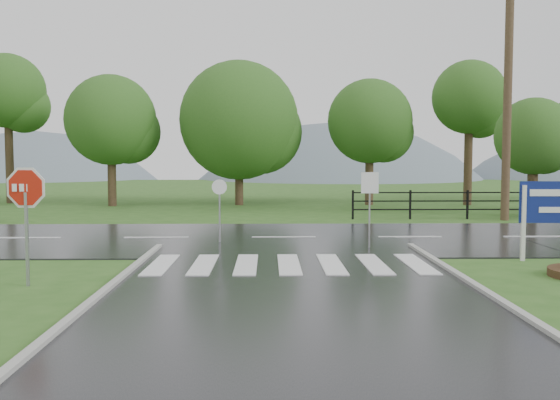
{
  "coord_description": "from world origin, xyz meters",
  "views": [
    {
      "loc": [
        -0.49,
        -9.49,
        2.58
      ],
      "look_at": [
        -0.19,
        6.0,
        1.5
      ],
      "focal_mm": 40.0,
      "sensor_mm": 36.0,
      "label": 1
    }
  ],
  "objects": [
    {
      "name": "entrance_tree_left",
      "position": [
        11.08,
        17.5,
        3.43
      ],
      "size": [
        3.35,
        3.35,
        5.14
      ],
      "color": "#3D2B1C",
      "rests_on": "ground"
    },
    {
      "name": "reg_sign_round",
      "position": [
        -1.93,
        8.91,
        1.24
      ],
      "size": [
        0.44,
        0.07,
        1.91
      ],
      "color": "#939399",
      "rests_on": "ground"
    },
    {
      "name": "crosswalk",
      "position": [
        0.0,
        5.0,
        0.06
      ],
      "size": [
        6.5,
        2.8,
        0.02
      ],
      "color": "silver",
      "rests_on": "ground"
    },
    {
      "name": "reg_sign_small",
      "position": [
        2.33,
        7.67,
        1.52
      ],
      "size": [
        0.48,
        0.07,
        2.15
      ],
      "color": "#939399",
      "rests_on": "ground"
    },
    {
      "name": "utility_pole_east",
      "position": [
        9.12,
        15.5,
        5.07
      ],
      "size": [
        1.7,
        0.71,
        9.97
      ],
      "color": "#473523",
      "rests_on": "ground"
    },
    {
      "name": "fence_west",
      "position": [
        7.75,
        16.0,
        0.72
      ],
      "size": [
        9.58,
        0.08,
        1.2
      ],
      "color": "black",
      "rests_on": "ground"
    },
    {
      "name": "ground",
      "position": [
        0.0,
        0.0,
        0.0
      ],
      "size": [
        120.0,
        120.0,
        0.0
      ],
      "primitive_type": "plane",
      "color": "#2F5B1E",
      "rests_on": "ground"
    },
    {
      "name": "stop_sign",
      "position": [
        -5.28,
        2.89,
        1.77
      ],
      "size": [
        1.12,
        0.19,
        2.53
      ],
      "color": "#939399",
      "rests_on": "ground"
    },
    {
      "name": "treeline",
      "position": [
        1.0,
        24.0,
        0.0
      ],
      "size": [
        83.2,
        5.2,
        10.0
      ],
      "color": "#28581B",
      "rests_on": "ground"
    },
    {
      "name": "main_road",
      "position": [
        0.0,
        10.0,
        0.0
      ],
      "size": [
        90.0,
        8.0,
        0.04
      ],
      "primitive_type": "cube",
      "color": "black",
      "rests_on": "ground"
    },
    {
      "name": "hills",
      "position": [
        3.49,
        65.0,
        -15.54
      ],
      "size": [
        102.0,
        48.0,
        48.0
      ],
      "color": "slate",
      "rests_on": "ground"
    }
  ]
}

